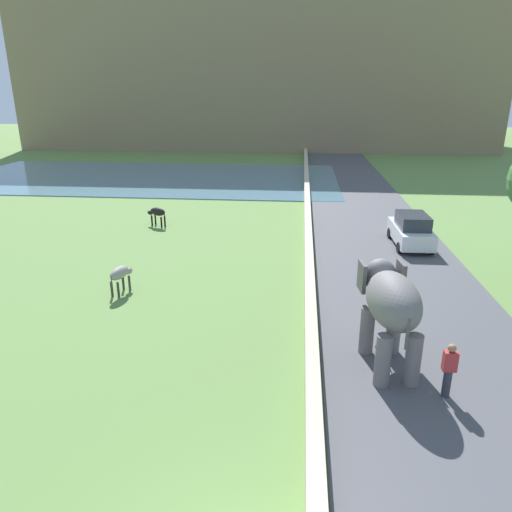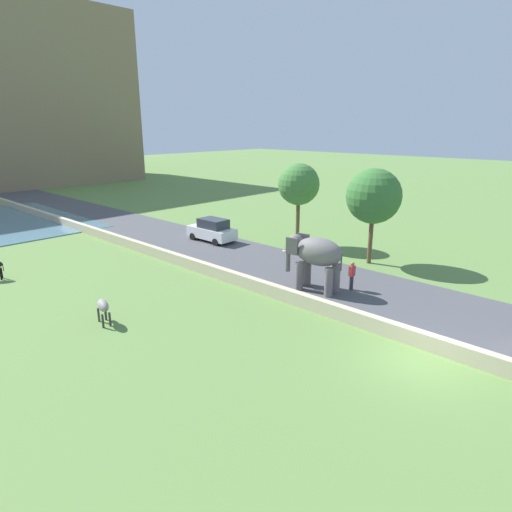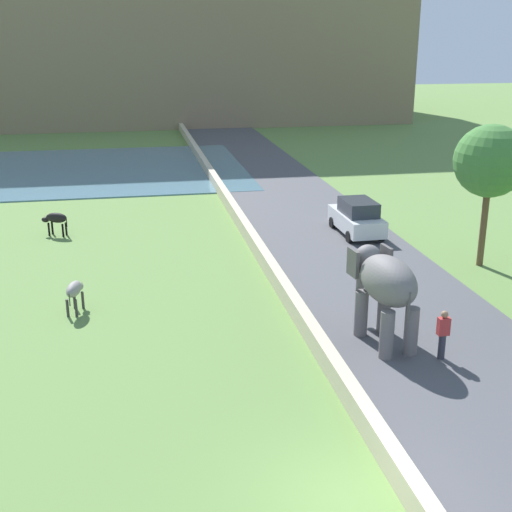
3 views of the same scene
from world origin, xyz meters
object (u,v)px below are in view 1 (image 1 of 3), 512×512
(car_white, at_px, (411,230))
(elephant, at_px, (390,304))
(person_beside_elephant, at_px, (449,370))
(cow_grey, at_px, (120,274))
(cow_black, at_px, (157,213))

(car_white, bearing_deg, elephant, -104.99)
(person_beside_elephant, distance_m, cow_grey, 12.72)
(cow_grey, bearing_deg, elephant, -24.42)
(elephant, xyz_separation_m, person_beside_elephant, (1.38, -1.51, -1.16))
(person_beside_elephant, height_order, car_white, car_white)
(elephant, bearing_deg, cow_black, 127.88)
(elephant, relative_size, person_beside_elephant, 2.18)
(elephant, height_order, car_white, elephant)
(car_white, distance_m, cow_black, 14.77)
(cow_black, bearing_deg, cow_grey, -81.60)
(person_beside_elephant, bearing_deg, car_white, 82.33)
(person_beside_elephant, distance_m, cow_black, 20.51)
(cow_black, bearing_deg, person_beside_elephant, -51.67)
(car_white, xyz_separation_m, cow_grey, (-13.03, -7.40, -0.06))
(cow_black, height_order, cow_grey, same)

